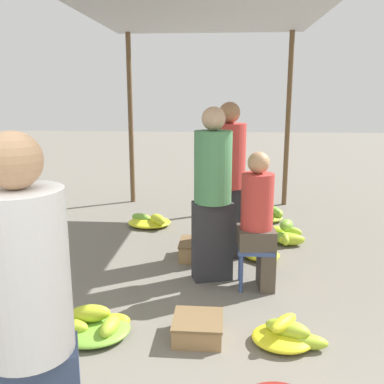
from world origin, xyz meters
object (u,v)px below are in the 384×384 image
Objects in this scene: vendor_foreground at (29,330)px; banana_pile_left_0 at (91,326)px; banana_pile_right_1 at (262,254)px; shopper_walking_far at (228,179)px; shopper_walking_mid at (213,193)px; banana_pile_left_1 at (149,221)px; banana_pile_right_2 at (267,215)px; banana_pile_right_0 at (284,236)px; vendor_seated at (259,219)px; banana_pile_right_3 at (288,335)px; stool at (255,254)px; crate_mid at (199,249)px; crate_near at (198,328)px.

vendor_foreground reaches higher than banana_pile_left_0.
shopper_walking_far is (-0.39, 0.11, 0.83)m from banana_pile_right_1.
banana_pile_left_0 is at bearing -128.62° from shopper_walking_mid.
banana_pile_left_0 is 0.35× the size of shopper_walking_mid.
vendor_foreground is 3.24m from shopper_walking_far.
banana_pile_left_1 is at bearing 90.89° from banana_pile_left_0.
shopper_walking_mid is (-0.74, -2.06, 0.79)m from banana_pile_right_2.
banana_pile_right_0 reaches higher than banana_pile_left_1.
vendor_seated is 2.98× the size of banana_pile_right_1.
banana_pile_right_3 is (1.49, -0.02, 0.00)m from banana_pile_left_0.
vendor_seated is 2.20× the size of banana_pile_left_0.
banana_pile_right_3 is at bearing -80.52° from vendor_seated.
stool reaches higher than banana_pile_left_1.
banana_pile_right_0 is at bearing 30.87° from crate_mid.
banana_pile_left_1 is 0.35× the size of shopper_walking_far.
banana_pile_left_0 reaches higher than crate_mid.
banana_pile_right_2 is (0.31, 2.22, -0.59)m from vendor_seated.
crate_mid is at bearing 66.16° from banana_pile_left_0.
shopper_walking_far is (0.22, 1.72, 0.82)m from crate_near.
banana_pile_right_0 is at bearing 52.14° from banana_pile_left_0.
crate_near is 1.63m from crate_mid.
shopper_walking_far reaches higher than banana_pile_left_1.
vendor_seated reaches higher than crate_near.
crate_mid is 0.25× the size of shopper_walking_far.
banana_pile_right_1 is 0.79× the size of banana_pile_right_3.
stool is (1.09, 2.34, -0.55)m from vendor_foreground.
shopper_walking_mid reaches higher than banana_pile_right_3.
banana_pile_right_3 is at bearing -62.17° from shopper_walking_mid.
banana_pile_right_2 is at bearing 97.92° from banana_pile_right_0.
vendor_foreground is 0.97× the size of shopper_walking_far.
shopper_walking_far is (-0.59, -1.43, 0.81)m from banana_pile_right_2.
crate_mid is 0.87m from shopper_walking_far.
vendor_foreground is 2.03m from banana_pile_right_3.
vendor_seated is at bearing 99.48° from banana_pile_right_3.
banana_pile_right_1 is (1.47, -1.17, -0.00)m from banana_pile_left_1.
shopper_walking_far is at bearing 76.32° from shopper_walking_mid.
shopper_walking_mid is 0.98× the size of shopper_walking_far.
crate_near is 1.92m from shopper_walking_far.
banana_pile_right_1 is (-0.33, -0.63, -0.01)m from banana_pile_right_0.
crate_near is at bearing -104.51° from banana_pile_right_2.
shopper_walking_mid is at bearing -61.02° from banana_pile_left_1.
banana_pile_right_0 is 1.40× the size of crate_near.
banana_pile_right_1 is 0.25× the size of shopper_walking_far.
banana_pile_right_1 is 1.11m from shopper_walking_mid.
shopper_walking_mid is at bearing 159.19° from stool.
vendor_foreground is 2.80× the size of banana_pile_left_1.
banana_pile_right_0 is at bearing 52.89° from shopper_walking_mid.
banana_pile_left_1 is 2.91m from crate_near.
vendor_seated is 0.75× the size of shopper_walking_far.
crate_near is (0.82, 0.02, 0.01)m from banana_pile_left_0.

